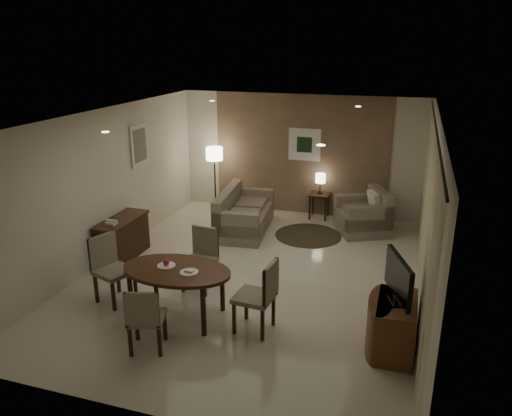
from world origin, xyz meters
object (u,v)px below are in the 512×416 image
(chair_near, at_px, (147,317))
(chair_left, at_px, (114,270))
(chair_right, at_px, (254,296))
(armchair, at_px, (363,212))
(side_table, at_px, (319,206))
(chair_far, at_px, (199,261))
(console_desk, at_px, (123,238))
(tv_cabinet, at_px, (395,326))
(dining_table, at_px, (178,293))
(sofa, at_px, (245,211))
(floor_lamp, at_px, (215,179))

(chair_near, bearing_deg, chair_left, -58.80)
(chair_right, height_order, armchair, chair_right)
(chair_near, distance_m, side_table, 5.76)
(chair_far, height_order, chair_left, chair_left)
(console_desk, bearing_deg, tv_cabinet, -17.05)
(dining_table, distance_m, armchair, 4.72)
(dining_table, bearing_deg, chair_near, -91.43)
(sofa, distance_m, floor_lamp, 1.54)
(chair_right, bearing_deg, tv_cabinet, 97.24)
(dining_table, height_order, chair_right, chair_right)
(chair_near, bearing_deg, floor_lamp, -94.38)
(chair_left, distance_m, sofa, 3.55)
(console_desk, distance_m, chair_far, 1.97)
(chair_far, distance_m, armchair, 3.99)
(dining_table, relative_size, chair_near, 1.73)
(chair_left, relative_size, chair_right, 1.00)
(chair_near, relative_size, side_table, 1.63)
(console_desk, relative_size, chair_left, 1.16)
(chair_near, xyz_separation_m, chair_far, (-0.02, 1.70, 0.03))
(chair_far, bearing_deg, chair_right, -30.96)
(chair_left, bearing_deg, chair_right, -73.55)
(chair_near, xyz_separation_m, chair_left, (-1.08, 0.95, 0.06))
(chair_far, bearing_deg, armchair, 61.57)
(sofa, xyz_separation_m, side_table, (1.33, 1.26, -0.15))
(chair_near, bearing_deg, armchair, -130.81)
(console_desk, relative_size, dining_table, 0.75)
(floor_lamp, bearing_deg, chair_far, -71.69)
(chair_near, xyz_separation_m, chair_right, (1.17, 0.84, 0.06))
(tv_cabinet, xyz_separation_m, chair_left, (-4.12, 0.04, 0.17))
(chair_near, height_order, side_table, chair_near)
(chair_far, distance_m, sofa, 2.68)
(dining_table, bearing_deg, floor_lamp, 105.52)
(chair_left, bearing_deg, chair_near, -112.05)
(chair_right, height_order, sofa, chair_right)
(chair_far, bearing_deg, floor_lamp, 113.37)
(dining_table, distance_m, sofa, 3.55)
(sofa, distance_m, armchair, 2.44)
(armchair, xyz_separation_m, side_table, (-1.02, 0.61, -0.16))
(tv_cabinet, relative_size, sofa, 0.49)
(chair_near, bearing_deg, chair_right, -161.81)
(armchair, bearing_deg, dining_table, -53.07)
(chair_near, distance_m, chair_far, 1.71)
(sofa, relative_size, armchair, 1.83)
(sofa, relative_size, side_table, 3.25)
(dining_table, distance_m, chair_left, 1.12)
(chair_left, relative_size, side_table, 1.82)
(console_desk, distance_m, chair_right, 3.41)
(console_desk, xyz_separation_m, tv_cabinet, (4.89, -1.50, -0.03))
(dining_table, relative_size, chair_left, 1.55)
(dining_table, height_order, side_table, dining_table)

